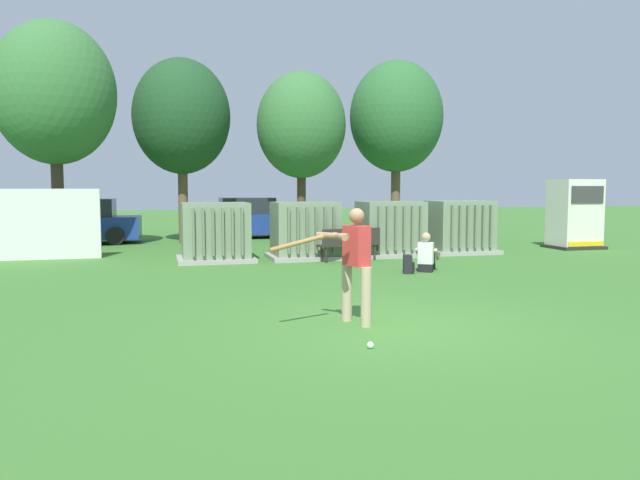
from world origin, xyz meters
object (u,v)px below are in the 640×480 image
at_px(sports_ball, 370,345).
at_px(parked_car_left_of_center, 244,219).
at_px(generator_enclosure, 575,214).
at_px(seated_spectator, 426,256).
at_px(transformer_west, 215,233).
at_px(transformer_mid_east, 390,229).
at_px(batter, 353,260).
at_px(transformer_east, 460,228).
at_px(transformer_mid_west, 305,231).
at_px(backpack, 408,264).
at_px(parked_car_leftmost, 81,223).
at_px(park_bench, 350,242).

distance_m(sports_ball, parked_car_left_of_center, 17.57).
relative_size(generator_enclosure, seated_spectator, 2.39).
distance_m(transformer_west, transformer_mid_east, 5.19).
xyz_separation_m(batter, sports_ball, (-0.22, -1.42, -0.93)).
distance_m(transformer_east, generator_enclosure, 4.42).
bearing_deg(transformer_west, parked_car_left_of_center, 76.41).
distance_m(transformer_mid_west, sports_ball, 10.04).
height_order(transformer_west, seated_spectator, transformer_west).
distance_m(transformer_east, batter, 10.81).
relative_size(transformer_west, seated_spectator, 2.18).
bearing_deg(sports_ball, transformer_west, 96.00).
height_order(seated_spectator, parked_car_left_of_center, parked_car_left_of_center).
xyz_separation_m(transformer_mid_west, sports_ball, (-1.50, -9.90, -0.74)).
height_order(transformer_east, parked_car_left_of_center, same).
xyz_separation_m(transformer_mid_west, backpack, (1.67, -3.58, -0.57)).
bearing_deg(parked_car_left_of_center, transformer_west, -103.59).
height_order(transformer_west, transformer_mid_west, same).
relative_size(transformer_west, transformer_mid_west, 1.00).
distance_m(transformer_west, backpack, 5.57).
bearing_deg(parked_car_leftmost, backpack, -50.59).
bearing_deg(park_bench, backpack, -76.99).
distance_m(transformer_mid_east, parked_car_left_of_center, 8.22).
distance_m(transformer_mid_east, seated_spectator, 3.56).
distance_m(transformer_mid_east, park_bench, 1.92).
distance_m(transformer_mid_west, parked_car_left_of_center, 7.67).
relative_size(park_bench, seated_spectator, 1.91).
relative_size(sports_ball, backpack, 0.20).
xyz_separation_m(seated_spectator, parked_car_leftmost, (-8.98, 10.05, 0.38)).
bearing_deg(batter, transformer_east, 54.40).
relative_size(transformer_west, transformer_east, 1.00).
relative_size(transformer_west, generator_enclosure, 0.91).
relative_size(batter, backpack, 3.95).
distance_m(park_bench, batter, 7.93).
bearing_deg(transformer_mid_west, transformer_mid_east, 2.69).
bearing_deg(transformer_west, sports_ball, -84.00).
xyz_separation_m(generator_enclosure, backpack, (-7.73, -4.23, -0.92)).
bearing_deg(park_bench, transformer_west, 165.37).
height_order(transformer_mid_east, batter, batter).
height_order(transformer_east, generator_enclosure, generator_enclosure).
bearing_deg(backpack, sports_ball, -116.59).
xyz_separation_m(transformer_mid_east, parked_car_leftmost, (-9.39, 6.53, -0.04)).
xyz_separation_m(transformer_west, transformer_mid_west, (2.54, -0.02, 0.00)).
relative_size(seated_spectator, parked_car_leftmost, 0.23).
height_order(transformer_west, batter, batter).
relative_size(sports_ball, parked_car_leftmost, 0.02).
bearing_deg(transformer_mid_west, batter, -98.56).
relative_size(transformer_mid_east, generator_enclosure, 0.91).
bearing_deg(parked_car_leftmost, sports_ball, -72.41).
distance_m(generator_enclosure, parked_car_leftmost, 17.24).
height_order(park_bench, sports_ball, park_bench).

